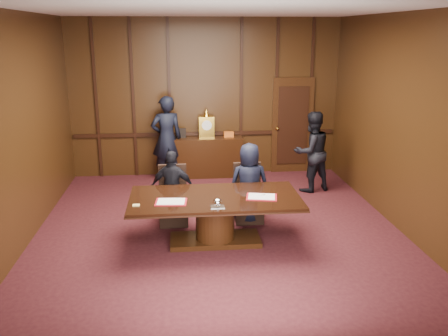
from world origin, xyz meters
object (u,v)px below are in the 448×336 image
signatory_right (249,183)px  witness_right (312,152)px  conference_table (215,212)px  sideboard (207,155)px  signatory_left (173,188)px  witness_left (167,138)px

signatory_right → witness_right: size_ratio=0.84×
conference_table → signatory_right: (0.65, 0.80, 0.19)m
sideboard → signatory_left: 2.87m
witness_left → conference_table: bearing=91.4°
signatory_left → sideboard: bearing=-92.9°
witness_right → signatory_right: bearing=26.9°
signatory_left → signatory_right: 1.30m
signatory_left → witness_left: size_ratio=0.69×
sideboard → conference_table: sideboard is taller
signatory_left → signatory_right: size_ratio=0.93×
sideboard → signatory_left: bearing=-105.1°
sideboard → signatory_left: sideboard is taller
sideboard → conference_table: (-0.10, -3.57, 0.02)m
signatory_right → witness_right: bearing=-135.8°
sideboard → signatory_left: size_ratio=1.24×
sideboard → signatory_right: (0.55, -2.77, 0.21)m
sideboard → conference_table: 3.57m
conference_table → witness_right: 3.21m
conference_table → witness_right: witness_right is taller
sideboard → signatory_right: bearing=-78.7°
signatory_left → witness_right: 3.22m
conference_table → witness_right: bearing=47.3°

